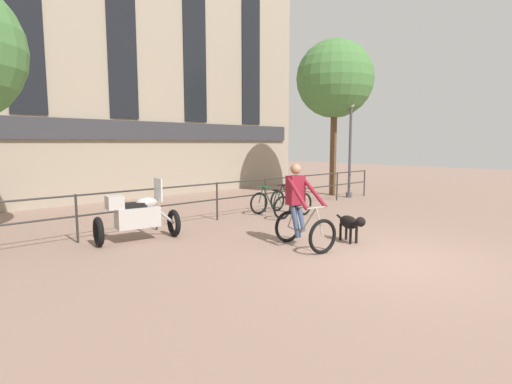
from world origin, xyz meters
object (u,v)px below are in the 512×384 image
at_px(parked_motorcycle, 137,216).
at_px(parked_bicycle_near_lamp, 270,204).
at_px(parked_bicycle_mid_left, 291,201).
at_px(street_lamp, 350,143).
at_px(cyclist_with_bike, 300,210).
at_px(dog, 351,223).

height_order(parked_motorcycle, parked_bicycle_near_lamp, parked_motorcycle).
bearing_deg(parked_bicycle_mid_left, parked_bicycle_near_lamp, -3.59).
distance_m(parked_motorcycle, street_lamp, 9.58).
bearing_deg(street_lamp, cyclist_with_bike, -153.37).
relative_size(parked_motorcycle, parked_bicycle_mid_left, 1.60).
height_order(parked_motorcycle, street_lamp, street_lamp).
distance_m(parked_bicycle_near_lamp, parked_bicycle_mid_left, 0.89).
relative_size(parked_bicycle_mid_left, street_lamp, 0.31).
bearing_deg(parked_bicycle_mid_left, street_lamp, -172.92).
height_order(dog, parked_bicycle_near_lamp, parked_bicycle_near_lamp).
distance_m(dog, parked_bicycle_near_lamp, 3.45).
relative_size(cyclist_with_bike, dog, 1.80).
distance_m(dog, parked_bicycle_mid_left, 3.78).
relative_size(parked_bicycle_near_lamp, parked_bicycle_mid_left, 1.01).
distance_m(cyclist_with_bike, street_lamp, 8.12).
relative_size(cyclist_with_bike, parked_motorcycle, 0.92).
height_order(dog, parked_motorcycle, parked_motorcycle).
height_order(cyclist_with_bike, street_lamp, street_lamp).
height_order(parked_bicycle_mid_left, street_lamp, street_lamp).
xyz_separation_m(cyclist_with_bike, parked_motorcycle, (-2.25, 2.68, -0.20)).
relative_size(parked_motorcycle, parked_bicycle_near_lamp, 1.58).
relative_size(parked_motorcycle, street_lamp, 0.49).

